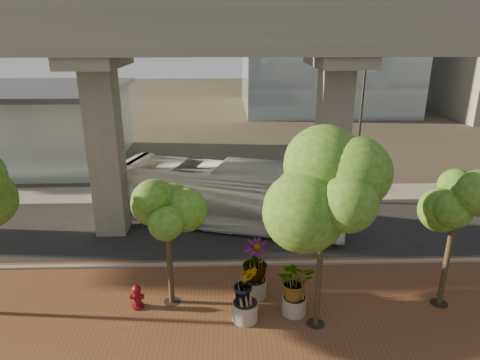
{
  "coord_description": "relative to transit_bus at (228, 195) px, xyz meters",
  "views": [
    {
      "loc": [
        0.4,
        -20.01,
        10.78
      ],
      "look_at": [
        1.04,
        0.5,
        3.5
      ],
      "focal_mm": 32.0,
      "sensor_mm": 36.0,
      "label": 1
    }
  ],
  "objects": [
    {
      "name": "ground",
      "position": [
        -0.4,
        -2.53,
        -1.85
      ],
      "size": [
        160.0,
        160.0,
        0.0
      ],
      "primitive_type": "plane",
      "color": "#343026",
      "rests_on": "ground"
    },
    {
      "name": "brick_plaza",
      "position": [
        -0.4,
        -10.53,
        -1.82
      ],
      "size": [
        70.0,
        13.0,
        0.06
      ],
      "primitive_type": "cube",
      "color": "brown",
      "rests_on": "ground"
    },
    {
      "name": "asphalt_road",
      "position": [
        -0.4,
        -0.53,
        -1.83
      ],
      "size": [
        90.0,
        8.0,
        0.04
      ],
      "primitive_type": "cube",
      "color": "black",
      "rests_on": "ground"
    },
    {
      "name": "curb_strip",
      "position": [
        -0.4,
        -4.53,
        -1.77
      ],
      "size": [
        70.0,
        0.25,
        0.16
      ],
      "primitive_type": "cube",
      "color": "gray",
      "rests_on": "ground"
    },
    {
      "name": "far_sidewalk",
      "position": [
        -0.4,
        4.97,
        -1.82
      ],
      "size": [
        90.0,
        3.0,
        0.06
      ],
      "primitive_type": "cube",
      "color": "gray",
      "rests_on": "ground"
    },
    {
      "name": "transit_viaduct",
      "position": [
        -0.4,
        -0.53,
        5.44
      ],
      "size": [
        72.0,
        5.6,
        12.4
      ],
      "color": "gray",
      "rests_on": "ground"
    },
    {
      "name": "transit_bus",
      "position": [
        0.0,
        0.0,
        0.0
      ],
      "size": [
        13.61,
        6.86,
        3.7
      ],
      "primitive_type": "imported",
      "rotation": [
        0.0,
        0.0,
        1.27
      ],
      "color": "white",
      "rests_on": "ground"
    },
    {
      "name": "fire_hydrant",
      "position": [
        -3.7,
        -7.73,
        -1.28
      ],
      "size": [
        0.54,
        0.48,
        1.07
      ],
      "color": "maroon",
      "rests_on": "ground"
    },
    {
      "name": "planter_front",
      "position": [
        2.59,
        -8.3,
        -0.39
      ],
      "size": [
        2.1,
        2.1,
        2.3
      ],
      "color": "gray",
      "rests_on": "ground"
    },
    {
      "name": "planter_right",
      "position": [
        1.1,
        -7.07,
        -0.21
      ],
      "size": [
        2.45,
        2.45,
        2.61
      ],
      "color": "#A6A296",
      "rests_on": "ground"
    },
    {
      "name": "planter_left",
      "position": [
        0.64,
        -8.64,
        -0.31
      ],
      "size": [
        2.22,
        2.22,
        2.44
      ],
      "color": "#9F9890",
      "rests_on": "ground"
    },
    {
      "name": "street_tree_near_west",
      "position": [
        -2.35,
        -7.4,
        2.57
      ],
      "size": [
        3.08,
        3.08,
        5.79
      ],
      "color": "#443827",
      "rests_on": "ground"
    },
    {
      "name": "street_tree_near_east",
      "position": [
        3.34,
        -8.99,
        3.58
      ],
      "size": [
        4.34,
        4.34,
        7.37
      ],
      "color": "#443827",
      "rests_on": "ground"
    },
    {
      "name": "street_tree_far_east",
      "position": [
        8.69,
        -7.86,
        2.58
      ],
      "size": [
        3.07,
        3.07,
        5.79
      ],
      "color": "#443827",
      "rests_on": "ground"
    },
    {
      "name": "streetlamp_west",
      "position": [
        -8.33,
        4.74,
        2.56
      ],
      "size": [
        0.37,
        1.09,
        7.54
      ],
      "color": "#2E2E33",
      "rests_on": "ground"
    },
    {
      "name": "streetlamp_east",
      "position": [
        8.18,
        2.94,
        3.25
      ],
      "size": [
        0.43,
        1.27,
        8.74
      ],
      "color": "#2F3035",
      "rests_on": "ground"
    }
  ]
}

